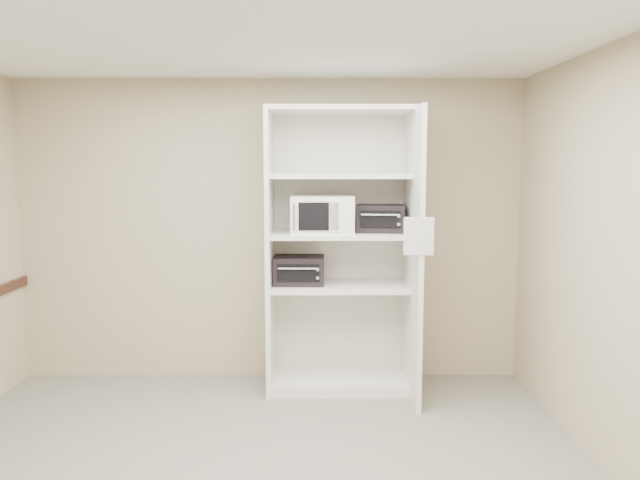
{
  "coord_description": "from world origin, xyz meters",
  "views": [
    {
      "loc": [
        0.42,
        -3.6,
        1.94
      ],
      "look_at": [
        0.45,
        1.4,
        1.34
      ],
      "focal_mm": 35.0,
      "sensor_mm": 36.0,
      "label": 1
    }
  ],
  "objects_px": {
    "microwave": "(322,214)",
    "toaster_oven_lower": "(299,270)",
    "toaster_oven_upper": "(381,218)",
    "shelving_unit": "(345,260)"
  },
  "relations": [
    {
      "from": "microwave",
      "to": "toaster_oven_lower",
      "type": "height_order",
      "value": "microwave"
    },
    {
      "from": "toaster_oven_upper",
      "to": "toaster_oven_lower",
      "type": "bearing_deg",
      "value": -170.8
    },
    {
      "from": "toaster_oven_upper",
      "to": "toaster_oven_lower",
      "type": "relative_size",
      "value": 0.94
    },
    {
      "from": "shelving_unit",
      "to": "microwave",
      "type": "xyz_separation_m",
      "value": [
        -0.2,
        -0.06,
        0.4
      ]
    },
    {
      "from": "shelving_unit",
      "to": "toaster_oven_lower",
      "type": "height_order",
      "value": "shelving_unit"
    },
    {
      "from": "shelving_unit",
      "to": "toaster_oven_lower",
      "type": "bearing_deg",
      "value": 178.7
    },
    {
      "from": "toaster_oven_upper",
      "to": "toaster_oven_lower",
      "type": "height_order",
      "value": "toaster_oven_upper"
    },
    {
      "from": "microwave",
      "to": "toaster_oven_lower",
      "type": "bearing_deg",
      "value": 161.34
    },
    {
      "from": "shelving_unit",
      "to": "toaster_oven_lower",
      "type": "distance_m",
      "value": 0.41
    },
    {
      "from": "toaster_oven_upper",
      "to": "toaster_oven_lower",
      "type": "distance_m",
      "value": 0.83
    }
  ]
}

